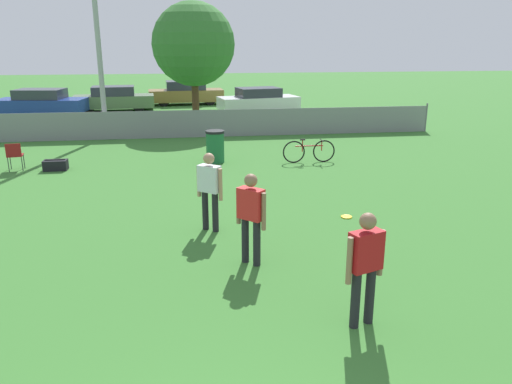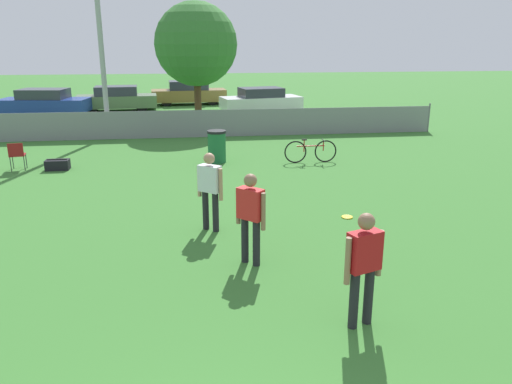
{
  "view_description": "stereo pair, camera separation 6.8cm",
  "coord_description": "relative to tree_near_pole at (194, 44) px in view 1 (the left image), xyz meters",
  "views": [
    {
      "loc": [
        0.01,
        -2.21,
        3.75
      ],
      "look_at": [
        1.27,
        6.61,
        1.05
      ],
      "focal_mm": 35.0,
      "sensor_mm": 36.0,
      "label": 1
    },
    {
      "loc": [
        0.07,
        -2.22,
        3.75
      ],
      "look_at": [
        1.27,
        6.61,
        1.05
      ],
      "focal_mm": 35.0,
      "sensor_mm": 36.0,
      "label": 2
    }
  ],
  "objects": [
    {
      "name": "parked_car_tan",
      "position": [
        -0.39,
        8.0,
        -2.92
      ],
      "size": [
        4.59,
        2.02,
        1.42
      ],
      "rotation": [
        0.0,
        0.0,
        0.07
      ],
      "color": "black",
      "rests_on": "ground_plane"
    },
    {
      "name": "player_thrower_red",
      "position": [
        1.76,
        -17.53,
        -2.66
      ],
      "size": [
        0.58,
        0.37,
        1.63
      ],
      "rotation": [
        0.0,
        0.0,
        0.36
      ],
      "color": "black",
      "rests_on": "ground_plane"
    },
    {
      "name": "fence_backline",
      "position": [
        -0.54,
        -3.12,
        -3.06
      ],
      "size": [
        20.7,
        0.07,
        1.21
      ],
      "color": "gray",
      "rests_on": "ground_plane"
    },
    {
      "name": "bicycle_sideline",
      "position": [
        3.37,
        -8.07,
        -3.24
      ],
      "size": [
        1.7,
        0.44,
        0.77
      ],
      "rotation": [
        0.0,
        0.0,
        -0.02
      ],
      "color": "black",
      "rests_on": "ground_plane"
    },
    {
      "name": "frisbee_disc",
      "position": [
        2.94,
        -13.29,
        -3.6
      ],
      "size": [
        0.25,
        0.25,
        0.03
      ],
      "color": "yellow",
      "rests_on": "ground_plane"
    },
    {
      "name": "parked_car_blue",
      "position": [
        -7.9,
        4.18,
        -2.93
      ],
      "size": [
        4.71,
        2.41,
        1.38
      ],
      "rotation": [
        0.0,
        0.0,
        -0.14
      ],
      "color": "black",
      "rests_on": "ground_plane"
    },
    {
      "name": "gear_bag_sideline",
      "position": [
        -4.46,
        -7.95,
        -3.45
      ],
      "size": [
        0.69,
        0.38,
        0.33
      ],
      "color": "black",
      "rests_on": "ground_plane"
    },
    {
      "name": "player_receiver_white",
      "position": [
        -0.09,
        -13.64,
        -2.66
      ],
      "size": [
        0.5,
        0.46,
        1.63
      ],
      "rotation": [
        0.0,
        0.0,
        -0.68
      ],
      "color": "black",
      "rests_on": "ground_plane"
    },
    {
      "name": "parked_car_white",
      "position": [
        3.52,
        3.98,
        -2.97
      ],
      "size": [
        4.56,
        2.54,
        1.32
      ],
      "rotation": [
        0.0,
        0.0,
        0.18
      ],
      "color": "black",
      "rests_on": "ground_plane"
    },
    {
      "name": "folding_chair_sideline",
      "position": [
        -5.61,
        -7.87,
        -3.1
      ],
      "size": [
        0.48,
        0.49,
        0.85
      ],
      "rotation": [
        0.0,
        0.0,
        3.29
      ],
      "color": "#333338",
      "rests_on": "ground_plane"
    },
    {
      "name": "tree_near_pole",
      "position": [
        0.0,
        0.0,
        0.0
      ],
      "size": [
        3.7,
        3.7,
        5.47
      ],
      "color": "#4C331E",
      "rests_on": "ground_plane"
    },
    {
      "name": "parked_car_olive",
      "position": [
        -4.38,
        5.52,
        -2.94
      ],
      "size": [
        4.46,
        2.0,
        1.36
      ],
      "rotation": [
        0.0,
        0.0,
        0.07
      ],
      "color": "black",
      "rests_on": "ground_plane"
    },
    {
      "name": "player_defender_red",
      "position": [
        0.52,
        -15.36,
        -2.66
      ],
      "size": [
        0.48,
        0.48,
        1.63
      ],
      "rotation": [
        0.0,
        0.0,
        -0.78
      ],
      "color": "black",
      "rests_on": "ground_plane"
    },
    {
      "name": "trash_bin",
      "position": [
        0.4,
        -7.61,
        -3.09
      ],
      "size": [
        0.6,
        0.6,
        1.03
      ],
      "color": "#1E6638",
      "rests_on": "ground_plane"
    }
  ]
}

